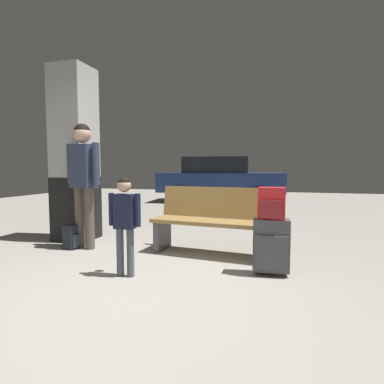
{
  "coord_description": "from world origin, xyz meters",
  "views": [
    {
      "loc": [
        1.28,
        -2.39,
        1.15
      ],
      "look_at": [
        0.22,
        1.3,
        0.85
      ],
      "focal_mm": 29.04,
      "sensor_mm": 36.0,
      "label": 1
    }
  ],
  "objects": [
    {
      "name": "ground_plane",
      "position": [
        0.0,
        4.0,
        -0.05
      ],
      "size": [
        18.0,
        18.0,
        0.1
      ],
      "primitive_type": "cube",
      "color": "gray"
    },
    {
      "name": "backpack_bright",
      "position": [
        1.19,
        0.98,
        0.77
      ],
      "size": [
        0.28,
        0.2,
        0.34
      ],
      "color": "red",
      "rests_on": "suitcase"
    },
    {
      "name": "adult",
      "position": [
        -1.4,
        1.41,
        1.09
      ],
      "size": [
        0.59,
        0.28,
        1.77
      ],
      "color": "brown",
      "rests_on": "ground_plane"
    },
    {
      "name": "bench",
      "position": [
        0.42,
        1.63,
        0.44
      ],
      "size": [
        1.64,
        0.68,
        0.89
      ],
      "color": "#9E7A42",
      "rests_on": "ground_plane"
    },
    {
      "name": "backpack_dark_floor",
      "position": [
        -1.56,
        1.37,
        0.17
      ],
      "size": [
        0.22,
        0.3,
        0.34
      ],
      "color": "#1E232D",
      "rests_on": "ground_plane"
    },
    {
      "name": "structural_pillar",
      "position": [
        -1.87,
        1.86,
        1.35
      ],
      "size": [
        0.57,
        0.57,
        2.72
      ],
      "color": "black",
      "rests_on": "ground_plane"
    },
    {
      "name": "suitcase",
      "position": [
        1.19,
        0.98,
        0.32
      ],
      "size": [
        0.4,
        0.26,
        0.6
      ],
      "color": "#4C4C51",
      "rests_on": "ground_plane"
    },
    {
      "name": "child",
      "position": [
        -0.29,
        0.52,
        0.65
      ],
      "size": [
        0.36,
        0.21,
        1.06
      ],
      "color": "#4C5160",
      "rests_on": "ground_plane"
    },
    {
      "name": "parked_car_far",
      "position": [
        -0.69,
        7.94,
        0.81
      ],
      "size": [
        4.22,
        2.05,
        1.51
      ],
      "color": "navy",
      "rests_on": "ground_plane"
    }
  ]
}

